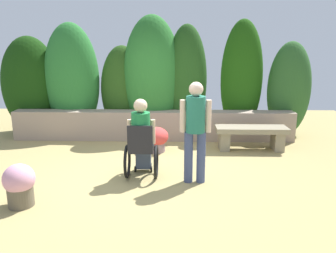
{
  "coord_description": "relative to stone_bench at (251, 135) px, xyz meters",
  "views": [
    {
      "loc": [
        0.55,
        -5.54,
        2.17
      ],
      "look_at": [
        0.4,
        -0.11,
        0.85
      ],
      "focal_mm": 36.36,
      "sensor_mm": 36.0,
      "label": 1
    }
  ],
  "objects": [
    {
      "name": "ground_plane",
      "position": [
        -2.11,
        -1.38,
        -0.33
      ],
      "size": [
        11.68,
        11.68,
        0.0
      ],
      "primitive_type": "plane",
      "color": "tan"
    },
    {
      "name": "stone_retaining_wall",
      "position": [
        -2.11,
        0.74,
        0.01
      ],
      "size": [
        6.44,
        0.4,
        0.67
      ],
      "primitive_type": "cube",
      "color": "gray",
      "rests_on": "ground"
    },
    {
      "name": "hedge_backdrop",
      "position": [
        -2.55,
        1.28,
        0.95
      ],
      "size": [
        7.52,
        1.16,
        2.84
      ],
      "color": "#153A0D",
      "rests_on": "ground"
    },
    {
      "name": "stone_bench",
      "position": [
        0.0,
        0.0,
        0.0
      ],
      "size": [
        1.48,
        0.48,
        0.49
      ],
      "rotation": [
        0.0,
        0.0,
        0.05
      ],
      "color": "gray",
      "rests_on": "ground"
    },
    {
      "name": "person_in_wheelchair",
      "position": [
        -2.14,
        -1.57,
        0.29
      ],
      "size": [
        0.53,
        0.66,
        1.33
      ],
      "rotation": [
        0.0,
        0.0,
        -0.17
      ],
      "color": "black",
      "rests_on": "ground"
    },
    {
      "name": "person_standing_companion",
      "position": [
        -1.27,
        -1.77,
        0.6
      ],
      "size": [
        0.49,
        0.3,
        1.62
      ],
      "rotation": [
        0.0,
        0.0,
        -0.14
      ],
      "color": "#3F4B73",
      "rests_on": "ground"
    },
    {
      "name": "flower_pot_purple_near",
      "position": [
        -3.7,
        -2.67,
        -0.01
      ],
      "size": [
        0.43,
        0.43,
        0.6
      ],
      "color": "brown",
      "rests_on": "ground"
    },
    {
      "name": "flower_pot_terracotta_by_wall",
      "position": [
        -1.98,
        -0.18,
        -0.06
      ],
      "size": [
        0.51,
        0.51,
        0.51
      ],
      "color": "gray",
      "rests_on": "ground"
    }
  ]
}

